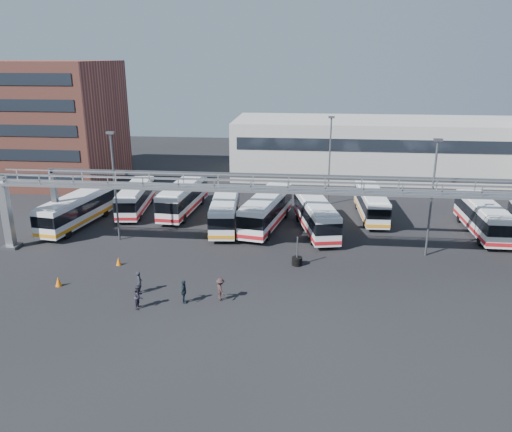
# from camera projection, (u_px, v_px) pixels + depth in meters

# --- Properties ---
(ground) EXTENTS (140.00, 140.00, 0.00)m
(ground) POSITION_uv_depth(u_px,v_px,m) (284.00, 284.00, 38.10)
(ground) COLOR black
(ground) RESTS_ON ground
(gantry) EXTENTS (51.40, 5.15, 7.10)m
(gantry) POSITION_uv_depth(u_px,v_px,m) (289.00, 194.00, 41.97)
(gantry) COLOR gray
(gantry) RESTS_ON ground
(apartment_building) EXTENTS (18.00, 15.00, 16.00)m
(apartment_building) POSITION_uv_depth(u_px,v_px,m) (45.00, 123.00, 67.43)
(apartment_building) COLOR brown
(apartment_building) RESTS_ON ground
(warehouse) EXTENTS (42.00, 14.00, 8.00)m
(warehouse) POSITION_uv_depth(u_px,v_px,m) (381.00, 148.00, 71.66)
(warehouse) COLOR #9E9E99
(warehouse) RESTS_ON ground
(light_pole_left) EXTENTS (0.70, 0.35, 10.21)m
(light_pole_left) POSITION_uv_depth(u_px,v_px,m) (114.00, 181.00, 45.51)
(light_pole_left) COLOR #4C4F54
(light_pole_left) RESTS_ON ground
(light_pole_mid) EXTENTS (0.70, 0.35, 10.21)m
(light_pole_mid) POSITION_uv_depth(u_px,v_px,m) (432.00, 192.00, 41.78)
(light_pole_mid) COLOR #4C4F54
(light_pole_mid) RESTS_ON ground
(light_pole_back) EXTENTS (0.70, 0.35, 10.21)m
(light_pole_back) POSITION_uv_depth(u_px,v_px,m) (330.00, 156.00, 56.78)
(light_pole_back) COLOR #4C4F54
(light_pole_back) RESTS_ON ground
(bus_0) EXTENTS (3.97, 10.92, 3.24)m
(bus_0) POSITION_uv_depth(u_px,v_px,m) (76.00, 209.00, 50.41)
(bus_0) COLOR silver
(bus_0) RESTS_ON ground
(bus_1) EXTENTS (3.41, 10.20, 3.04)m
(bus_1) POSITION_uv_depth(u_px,v_px,m) (136.00, 197.00, 55.18)
(bus_1) COLOR silver
(bus_1) RESTS_ON ground
(bus_2) EXTENTS (3.29, 11.12, 3.33)m
(bus_2) POSITION_uv_depth(u_px,v_px,m) (183.00, 197.00, 54.76)
(bus_2) COLOR silver
(bus_2) RESTS_ON ground
(bus_3) EXTENTS (3.42, 10.81, 3.23)m
(bus_3) POSITION_uv_depth(u_px,v_px,m) (225.00, 210.00, 50.24)
(bus_3) COLOR silver
(bus_3) RESTS_ON ground
(bus_4) EXTENTS (4.70, 11.53, 3.41)m
(bus_4) POSITION_uv_depth(u_px,v_px,m) (266.00, 209.00, 50.10)
(bus_4) COLOR silver
(bus_4) RESTS_ON ground
(bus_5) EXTENTS (4.59, 10.90, 3.23)m
(bus_5) POSITION_uv_depth(u_px,v_px,m) (316.00, 215.00, 48.75)
(bus_5) COLOR silver
(bus_5) RESTS_ON ground
(bus_6) EXTENTS (2.72, 10.16, 3.06)m
(bus_6) POSITION_uv_depth(u_px,v_px,m) (371.00, 203.00, 53.07)
(bus_6) COLOR silver
(bus_6) RESTS_ON ground
(bus_8) EXTENTS (2.48, 10.62, 3.22)m
(bus_8) POSITION_uv_depth(u_px,v_px,m) (482.00, 216.00, 48.33)
(bus_8) COLOR silver
(bus_8) RESTS_ON ground
(pedestrian_a) EXTENTS (0.60, 0.71, 1.66)m
(pedestrian_a) POSITION_uv_depth(u_px,v_px,m) (139.00, 282.00, 36.45)
(pedestrian_a) COLOR #212129
(pedestrian_a) RESTS_ON ground
(pedestrian_b) EXTENTS (0.72, 0.88, 1.69)m
(pedestrian_b) POSITION_uv_depth(u_px,v_px,m) (139.00, 297.00, 34.22)
(pedestrian_b) COLOR #262330
(pedestrian_b) RESTS_ON ground
(pedestrian_c) EXTENTS (1.10, 1.25, 1.68)m
(pedestrian_c) POSITION_uv_depth(u_px,v_px,m) (221.00, 289.00, 35.31)
(pedestrian_c) COLOR #322121
(pedestrian_c) RESTS_ON ground
(pedestrian_d) EXTENTS (0.50, 1.03, 1.71)m
(pedestrian_d) POSITION_uv_depth(u_px,v_px,m) (184.00, 292.00, 34.92)
(pedestrian_d) COLOR #19232E
(pedestrian_d) RESTS_ON ground
(cone_left) EXTENTS (0.62, 0.62, 0.76)m
(cone_left) POSITION_uv_depth(u_px,v_px,m) (58.00, 281.00, 37.61)
(cone_left) COLOR orange
(cone_left) RESTS_ON ground
(cone_right) EXTENTS (0.55, 0.55, 0.69)m
(cone_right) POSITION_uv_depth(u_px,v_px,m) (119.00, 261.00, 41.40)
(cone_right) COLOR orange
(cone_right) RESTS_ON ground
(tire_stack) EXTENTS (0.87, 0.87, 2.50)m
(tire_stack) POSITION_uv_depth(u_px,v_px,m) (297.00, 260.00, 41.37)
(tire_stack) COLOR black
(tire_stack) RESTS_ON ground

